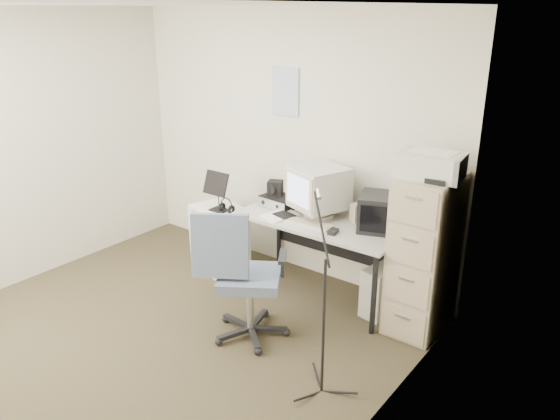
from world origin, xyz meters
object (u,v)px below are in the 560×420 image
Objects in this scene: office_chair at (250,276)px; side_cart at (220,237)px; filing_cabinet at (424,254)px; desk at (320,257)px.

office_chair is 1.66× the size of side_cart.
side_cart is at bearing -175.36° from filing_cabinet.
desk is 2.35× the size of side_cart.
filing_cabinet is 0.87× the size of desk.
filing_cabinet is at bearing 1.81° from desk.
filing_cabinet reaches higher than desk.
office_chair reaches higher than desk.
desk is 0.93m from office_chair.
office_chair is 1.32m from side_cart.
desk is (-0.95, -0.03, -0.29)m from filing_cabinet.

